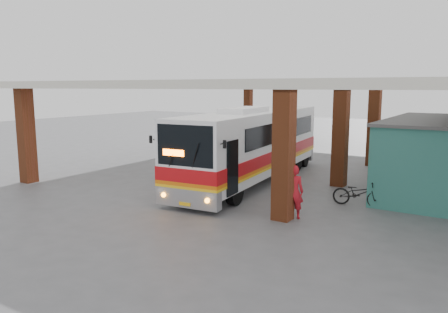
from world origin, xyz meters
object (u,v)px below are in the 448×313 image
Objects in this scene: pedestrian at (294,192)px; red_chair at (406,166)px; coach_bus at (252,145)px; motorcycle at (358,193)px.

pedestrian is 2.13× the size of red_chair.
red_chair is (5.85, 5.66, -1.35)m from coach_bus.
motorcycle is 3.08m from pedestrian.
pedestrian is (-1.46, -2.68, 0.42)m from motorcycle.
coach_bus is at bearing 67.48° from motorcycle.
coach_bus is 6.44× the size of motorcycle.
motorcycle is at bearing -101.55° from red_chair.
coach_bus is 6.00m from pedestrian.
pedestrian is (3.99, -4.41, -0.82)m from coach_bus.
coach_bus reaches higher than pedestrian.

